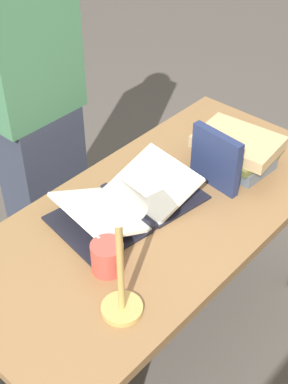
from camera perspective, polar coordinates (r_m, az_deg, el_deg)
ground_plane at (r=2.28m, az=1.24°, el=-15.80°), size 12.00×12.00×0.00m
reading_desk at (r=1.81m, az=1.52°, el=-4.36°), size 1.40×0.67×0.73m
open_book at (r=1.72m, az=-1.71°, el=-1.04°), size 0.52×0.34×0.10m
book_stack_tall at (r=1.92m, az=9.92°, el=4.49°), size 0.23×0.30×0.12m
book_standing_upright at (r=1.79m, az=7.66°, el=3.46°), size 0.05×0.20×0.21m
reading_lamp at (r=1.20m, az=-2.79°, el=-2.01°), size 0.14×0.14×0.45m
coffee_mug at (r=1.52m, az=-3.90°, el=-6.91°), size 0.12×0.09×0.09m
person_reader at (r=2.08m, az=-11.63°, el=8.94°), size 0.36×0.22×1.71m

